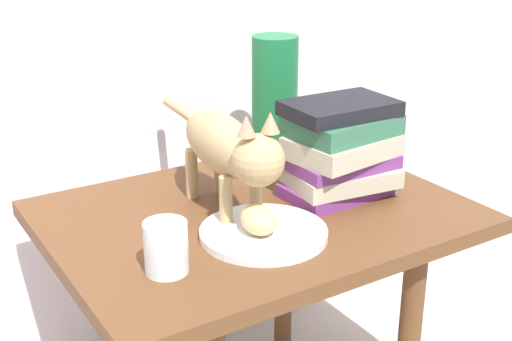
{
  "coord_description": "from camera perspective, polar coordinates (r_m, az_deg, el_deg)",
  "views": [
    {
      "loc": [
        -0.64,
        -1.02,
        1.06
      ],
      "look_at": [
        0.0,
        0.0,
        0.6
      ],
      "focal_mm": 48.38,
      "sensor_mm": 36.0,
      "label": 1
    }
  ],
  "objects": [
    {
      "name": "side_table",
      "position": [
        1.35,
        0.0,
        -6.06
      ],
      "size": [
        0.77,
        0.58,
        0.52
      ],
      "color": "brown",
      "rests_on": "ground"
    },
    {
      "name": "plate",
      "position": [
        1.21,
        0.63,
        -5.19
      ],
      "size": [
        0.23,
        0.23,
        0.01
      ],
      "primitive_type": "cylinder",
      "color": "white",
      "rests_on": "side_table"
    },
    {
      "name": "bread_roll",
      "position": [
        1.18,
        0.23,
        -4.08
      ],
      "size": [
        0.07,
        0.09,
        0.05
      ],
      "primitive_type": "ellipsoid",
      "rotation": [
        0.0,
        0.0,
        1.42
      ],
      "color": "#E0BC7A",
      "rests_on": "plate"
    },
    {
      "name": "cat",
      "position": [
        1.25,
        -2.38,
        1.92
      ],
      "size": [
        0.11,
        0.48,
        0.23
      ],
      "color": "tan",
      "rests_on": "side_table"
    },
    {
      "name": "book_stack",
      "position": [
        1.35,
        7.01,
        1.75
      ],
      "size": [
        0.22,
        0.17,
        0.19
      ],
      "color": "#72337A",
      "rests_on": "side_table"
    },
    {
      "name": "green_vase",
      "position": [
        1.5,
        1.55,
        5.67
      ],
      "size": [
        0.1,
        0.1,
        0.29
      ],
      "primitive_type": "cylinder",
      "color": "#196B38",
      "rests_on": "side_table"
    },
    {
      "name": "candle_jar",
      "position": [
        1.1,
        -7.44,
        -6.55
      ],
      "size": [
        0.07,
        0.07,
        0.08
      ],
      "color": "silver",
      "rests_on": "side_table"
    }
  ]
}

